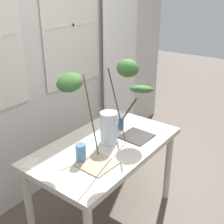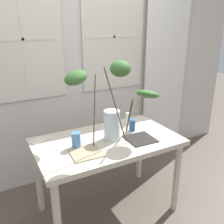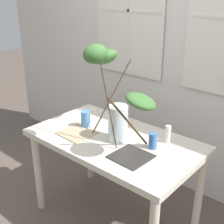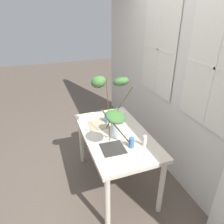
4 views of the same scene
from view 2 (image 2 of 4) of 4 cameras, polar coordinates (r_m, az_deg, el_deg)
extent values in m
plane|color=brown|center=(2.65, -0.98, -21.50)|extent=(14.00, 14.00, 0.00)
cube|color=beige|center=(2.80, -9.43, 11.65)|extent=(4.69, 0.12, 2.72)
cube|color=white|center=(2.59, -20.01, 15.59)|extent=(0.71, 0.01, 1.13)
cube|color=silver|center=(2.59, -19.99, 15.58)|extent=(0.78, 0.01, 1.20)
cube|color=silver|center=(2.58, -19.98, 15.58)|extent=(0.02, 0.01, 1.13)
cube|color=silver|center=(2.58, -19.98, 15.58)|extent=(0.71, 0.01, 0.02)
cube|color=white|center=(2.92, 0.42, 17.09)|extent=(0.71, 0.01, 1.13)
cube|color=silver|center=(2.91, 0.46, 17.09)|extent=(0.78, 0.01, 1.20)
cube|color=silver|center=(2.91, 0.50, 17.08)|extent=(0.02, 0.01, 1.13)
cube|color=silver|center=(2.91, 0.50, 17.08)|extent=(0.71, 0.01, 0.02)
cube|color=white|center=(3.34, 12.35, 9.88)|extent=(0.65, 0.03, 2.39)
cube|color=beige|center=(2.23, -1.09, -6.96)|extent=(1.28, 0.74, 0.05)
cylinder|color=beige|center=(2.04, -12.53, -23.65)|extent=(0.06, 0.06, 0.72)
cylinder|color=beige|center=(2.51, 14.73, -14.56)|extent=(0.06, 0.06, 0.72)
cylinder|color=beige|center=(2.52, -16.69, -14.54)|extent=(0.06, 0.06, 0.72)
cylinder|color=beige|center=(2.91, 6.42, -8.77)|extent=(0.06, 0.06, 0.72)
cylinder|color=silver|center=(2.17, -0.05, -3.07)|extent=(0.14, 0.14, 0.27)
cylinder|color=silver|center=(2.21, -0.05, -5.13)|extent=(0.13, 0.13, 0.09)
cylinder|color=#47331E|center=(2.13, -4.09, 0.68)|extent=(0.16, 0.27, 0.55)
ellipsoid|color=#38662D|center=(2.08, -8.44, 7.88)|extent=(0.28, 0.27, 0.19)
cylinder|color=#47331E|center=(2.16, 4.01, -1.07)|extent=(0.14, 0.30, 0.41)
ellipsoid|color=#38662D|center=(2.13, 8.25, 4.13)|extent=(0.26, 0.27, 0.15)
cylinder|color=#47331E|center=(2.02, 0.86, 1.25)|extent=(0.20, 0.04, 0.66)
ellipsoid|color=#38662D|center=(1.85, 1.96, 10.04)|extent=(0.19, 0.20, 0.16)
cylinder|color=#4C84BC|center=(2.08, -8.33, -6.47)|extent=(0.08, 0.08, 0.14)
cylinder|color=#386BAD|center=(2.38, 4.72, -3.04)|extent=(0.06, 0.06, 0.12)
cube|color=tan|center=(2.01, -6.13, -9.32)|extent=(0.25, 0.25, 0.01)
cube|color=#2D2B28|center=(2.24, 6.57, -6.20)|extent=(0.25, 0.25, 0.01)
cube|color=silver|center=(2.29, -16.59, -6.38)|extent=(0.17, 0.15, 0.00)
cylinder|color=silver|center=(2.50, 3.62, -1.62)|extent=(0.04, 0.04, 0.13)
cylinder|color=black|center=(2.48, 3.65, -0.07)|extent=(0.00, 0.00, 0.01)
camera|label=1|loc=(0.88, -88.35, 14.72)|focal=46.25mm
camera|label=3|loc=(2.25, 58.30, 13.04)|focal=49.14mm
camera|label=4|loc=(3.07, 46.03, 21.36)|focal=33.94mm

